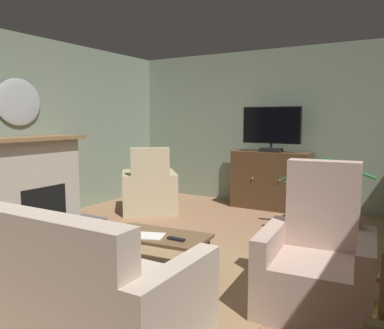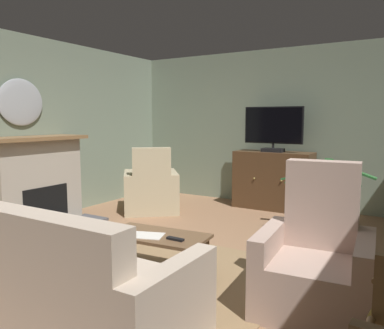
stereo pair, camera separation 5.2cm
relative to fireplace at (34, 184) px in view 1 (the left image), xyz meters
name	(u,v)px [view 1 (the left image)]	position (x,y,z in m)	size (l,w,h in m)	color
ground_plane	(178,267)	(2.50, -0.21, -0.62)	(6.15, 7.11, 0.04)	#936B4C
wall_back	(281,128)	(2.50, 3.10, 0.74)	(6.15, 0.10, 2.69)	gray
wall_left	(3,131)	(-0.33, -0.21, 0.74)	(0.10, 7.11, 2.69)	gray
rug_central	(175,278)	(2.64, -0.49, -0.60)	(2.02, 2.03, 0.01)	#8E704C
fireplace	(34,184)	(0.00, 0.00, 0.00)	(0.92, 1.47, 1.26)	#4C4C51
wall_mirror_oval	(19,102)	(-0.25, 0.00, 1.13)	(0.06, 0.71, 0.65)	#B2B7BF
tv_cabinet	(271,181)	(2.47, 2.75, -0.15)	(1.28, 0.54, 0.96)	#352315
television	(271,128)	(2.47, 2.70, 0.75)	(0.98, 0.20, 0.74)	black
coffee_table	(158,239)	(2.46, -0.50, -0.25)	(1.02, 0.58, 0.40)	brown
tv_remote	(176,239)	(2.71, -0.56, -0.19)	(0.17, 0.05, 0.02)	black
folded_newspaper	(148,236)	(2.41, -0.59, -0.20)	(0.30, 0.22, 0.01)	silver
sofa_floral	(63,284)	(2.39, -1.59, -0.30)	(2.03, 0.89, 0.91)	#C6B29E
armchair_in_far_corner	(149,191)	(0.84, 1.52, -0.27)	(1.21, 1.21, 1.07)	tan
armchair_facing_sofa	(317,265)	(3.92, -0.39, -0.25)	(0.90, 0.87, 1.16)	#BC9E8E
potted_plant_on_hearth_side	(325,239)	(3.77, 0.66, -0.35)	(0.81, 0.84, 1.10)	#3D4C5B
potted_plant_tall_palm_by_window	(317,210)	(3.44, 1.81, -0.32)	(1.04, 0.84, 0.84)	beige
cat	(83,239)	(1.22, -0.30, -0.50)	(0.31, 0.70, 0.21)	tan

